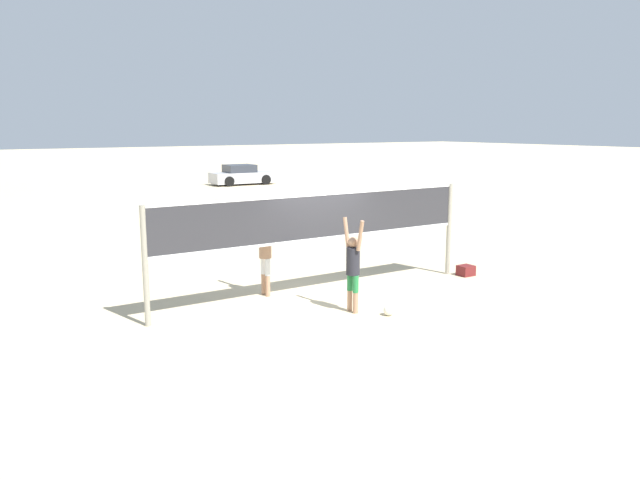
{
  "coord_description": "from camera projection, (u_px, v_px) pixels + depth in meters",
  "views": [
    {
      "loc": [
        -7.42,
        -11.44,
        3.8
      ],
      "look_at": [
        0.0,
        0.0,
        1.29
      ],
      "focal_mm": 35.0,
      "sensor_mm": 36.0,
      "label": 1
    }
  ],
  "objects": [
    {
      "name": "volleyball",
      "position": [
        389.0,
        310.0,
        12.62
      ],
      "size": [
        0.21,
        0.21,
        0.21
      ],
      "color": "silver",
      "rests_on": "ground_plane"
    },
    {
      "name": "ground_plane",
      "position": [
        320.0,
        296.0,
        14.1
      ],
      "size": [
        200.0,
        200.0,
        0.0
      ],
      "primitive_type": "plane",
      "color": "beige"
    },
    {
      "name": "player_blocker",
      "position": [
        265.0,
        247.0,
        13.95
      ],
      "size": [
        0.28,
        0.7,
        2.13
      ],
      "rotation": [
        0.0,
        0.0,
        -1.57
      ],
      "color": "tan",
      "rests_on": "ground_plane"
    },
    {
      "name": "parked_car_mid",
      "position": [
        242.0,
        176.0,
        40.55
      ],
      "size": [
        4.19,
        2.03,
        1.3
      ],
      "rotation": [
        0.0,
        0.0,
        -0.05
      ],
      "color": "#B7B7BC",
      "rests_on": "ground_plane"
    },
    {
      "name": "volleyball_net",
      "position": [
        320.0,
        223.0,
        13.8
      ],
      "size": [
        8.0,
        0.11,
        2.34
      ],
      "color": "gray",
      "rests_on": "ground_plane"
    },
    {
      "name": "player_spiker",
      "position": [
        353.0,
        264.0,
        12.7
      ],
      "size": [
        0.28,
        0.68,
        1.95
      ],
      "rotation": [
        0.0,
        0.0,
        1.57
      ],
      "color": "tan",
      "rests_on": "ground_plane"
    },
    {
      "name": "gear_bag",
      "position": [
        466.0,
        271.0,
        15.99
      ],
      "size": [
        0.38,
        0.34,
        0.26
      ],
      "color": "maroon",
      "rests_on": "ground_plane"
    }
  ]
}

